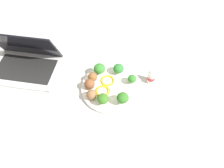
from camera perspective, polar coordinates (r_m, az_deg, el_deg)
name	(u,v)px	position (r m, az deg, el deg)	size (l,w,h in m)	color
ground_plane	(112,89)	(1.00, 0.00, -1.24)	(4.00, 4.00, 0.00)	#B2B2AD
plate	(112,88)	(1.00, 0.00, -0.97)	(0.28, 0.28, 0.02)	white
broccoli_floret_mid_right	(123,98)	(0.91, 2.86, -3.67)	(0.05, 0.05, 0.06)	#A1CE7D
broccoli_floret_center	(119,69)	(1.02, 1.73, 4.05)	(0.05, 0.05, 0.05)	#A9B96C
broccoli_floret_far_rim	(132,79)	(0.98, 5.33, 1.34)	(0.04, 0.04, 0.05)	#A2C97F
broccoli_floret_front_right	(100,69)	(1.01, -3.28, 4.04)	(0.05, 0.05, 0.06)	#A6CF73
broccoli_floret_mid_left	(103,99)	(0.91, -2.39, -3.90)	(0.05, 0.05, 0.06)	#8DC96F
meatball_far_rim	(93,77)	(1.00, -5.11, 1.85)	(0.04, 0.04, 0.04)	brown
meatball_front_right	(92,95)	(0.94, -5.38, -2.79)	(0.05, 0.05, 0.05)	brown
meatball_back_right	(90,84)	(0.97, -5.90, -0.04)	(0.05, 0.05, 0.05)	brown
pepper_ring_back_right	(108,81)	(1.01, -1.10, 0.91)	(0.06, 0.06, 0.01)	yellow
pepper_ring_front_right	(103,91)	(0.97, -2.36, -1.86)	(0.06, 0.06, 0.01)	yellow
napkin	(58,98)	(1.00, -14.02, -3.53)	(0.17, 0.12, 0.01)	white
fork	(60,94)	(1.00, -13.60, -2.51)	(0.12, 0.02, 0.01)	silver
knife	(59,101)	(0.98, -13.72, -4.24)	(0.15, 0.03, 0.01)	silver
yogurt_bottle	(151,77)	(1.02, 10.30, 1.82)	(0.04, 0.04, 0.08)	white
laptop	(25,63)	(1.13, -21.81, 5.19)	(0.37, 0.30, 0.20)	silver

